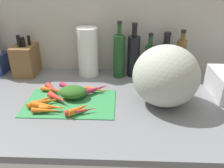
# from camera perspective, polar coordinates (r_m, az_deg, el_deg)

# --- Properties ---
(ground_plane) EXTENTS (1.70, 0.80, 0.03)m
(ground_plane) POSITION_cam_1_polar(r_m,az_deg,el_deg) (1.14, -3.48, -4.33)
(ground_plane) COLOR slate
(wall_back) EXTENTS (1.70, 0.03, 0.60)m
(wall_back) POSITION_cam_1_polar(r_m,az_deg,el_deg) (1.39, -2.28, 15.32)
(wall_back) COLOR #BCB7AD
(wall_back) RESTS_ON ground_plane
(cutting_board) EXTENTS (0.42, 0.26, 0.01)m
(cutting_board) POSITION_cam_1_polar(r_m,az_deg,el_deg) (1.11, -10.21, -4.48)
(cutting_board) COLOR #338C4C
(cutting_board) RESTS_ON ground_plane
(carrot_0) EXTENTS (0.14, 0.11, 0.03)m
(carrot_0) POSITION_cam_1_polar(r_m,az_deg,el_deg) (1.17, -4.02, -1.27)
(carrot_0) COLOR #B2264C
(carrot_0) RESTS_ON cutting_board
(carrot_1) EXTENTS (0.14, 0.07, 0.02)m
(carrot_1) POSITION_cam_1_polar(r_m,az_deg,el_deg) (1.01, -7.54, -6.51)
(carrot_1) COLOR red
(carrot_1) RESTS_ON cutting_board
(carrot_2) EXTENTS (0.14, 0.11, 0.03)m
(carrot_2) POSITION_cam_1_polar(r_m,az_deg,el_deg) (1.20, -9.93, -1.06)
(carrot_2) COLOR #B2264C
(carrot_2) RESTS_ON cutting_board
(carrot_3) EXTENTS (0.16, 0.08, 0.02)m
(carrot_3) POSITION_cam_1_polar(r_m,az_deg,el_deg) (1.12, -14.81, -3.97)
(carrot_3) COLOR orange
(carrot_3) RESTS_ON cutting_board
(carrot_4) EXTENTS (0.12, 0.04, 0.03)m
(carrot_4) POSITION_cam_1_polar(r_m,az_deg,el_deg) (1.06, -14.34, -5.59)
(carrot_4) COLOR orange
(carrot_4) RESTS_ON cutting_board
(carrot_5) EXTENTS (0.13, 0.02, 0.02)m
(carrot_5) POSITION_cam_1_polar(r_m,az_deg,el_deg) (1.05, -15.84, -6.28)
(carrot_5) COLOR orange
(carrot_5) RESTS_ON cutting_board
(carrot_6) EXTENTS (0.17, 0.06, 0.02)m
(carrot_6) POSITION_cam_1_polar(r_m,az_deg,el_deg) (1.20, -13.39, -1.55)
(carrot_6) COLOR orange
(carrot_6) RESTS_ON cutting_board
(carrot_7) EXTENTS (0.12, 0.10, 0.03)m
(carrot_7) POSITION_cam_1_polar(r_m,az_deg,el_deg) (1.12, -13.14, -3.41)
(carrot_7) COLOR red
(carrot_7) RESTS_ON cutting_board
(carrot_8) EXTENTS (0.10, 0.10, 0.03)m
(carrot_8) POSITION_cam_1_polar(r_m,az_deg,el_deg) (1.02, -8.16, -6.01)
(carrot_8) COLOR orange
(carrot_8) RESTS_ON cutting_board
(carrot_9) EXTENTS (0.09, 0.10, 0.03)m
(carrot_9) POSITION_cam_1_polar(r_m,az_deg,el_deg) (1.21, -14.41, -1.10)
(carrot_9) COLOR red
(carrot_9) RESTS_ON cutting_board
(carrot_10) EXTENTS (0.12, 0.13, 0.03)m
(carrot_10) POSITION_cam_1_polar(r_m,az_deg,el_deg) (1.13, -16.62, -3.81)
(carrot_10) COLOR orange
(carrot_10) RESTS_ON cutting_board
(carrot_11) EXTENTS (0.11, 0.05, 0.03)m
(carrot_11) POSITION_cam_1_polar(r_m,az_deg,el_deg) (1.17, -3.90, -1.36)
(carrot_11) COLOR orange
(carrot_11) RESTS_ON cutting_board
(carrot_12) EXTENTS (0.16, 0.06, 0.04)m
(carrot_12) POSITION_cam_1_polar(r_m,az_deg,el_deg) (1.06, -15.45, -5.31)
(carrot_12) COLOR orange
(carrot_12) RESTS_ON cutting_board
(carrot_greens_pile) EXTENTS (0.13, 0.10, 0.06)m
(carrot_greens_pile) POSITION_cam_1_polar(r_m,az_deg,el_deg) (1.13, -9.55, -1.91)
(carrot_greens_pile) COLOR #2D6023
(carrot_greens_pile) RESTS_ON cutting_board
(winter_squash) EXTENTS (0.30, 0.28, 0.28)m
(winter_squash) POSITION_cam_1_polar(r_m,az_deg,el_deg) (1.06, 13.08, 1.92)
(winter_squash) COLOR #B2B7A8
(winter_squash) RESTS_ON ground_plane
(knife_block) EXTENTS (0.12, 0.17, 0.23)m
(knife_block) POSITION_cam_1_polar(r_m,az_deg,el_deg) (1.46, -20.39, 5.68)
(knife_block) COLOR brown
(knife_block) RESTS_ON ground_plane
(paper_towel_roll) EXTENTS (0.12, 0.12, 0.28)m
(paper_towel_roll) POSITION_cam_1_polar(r_m,az_deg,el_deg) (1.35, -5.93, 7.86)
(paper_towel_roll) COLOR white
(paper_towel_roll) RESTS_ON ground_plane
(bottle_0) EXTENTS (0.07, 0.07, 0.32)m
(bottle_0) POSITION_cam_1_polar(r_m,az_deg,el_deg) (1.32, 1.75, 7.01)
(bottle_0) COLOR #19421E
(bottle_0) RESTS_ON ground_plane
(bottle_1) EXTENTS (0.07, 0.07, 0.31)m
(bottle_1) POSITION_cam_1_polar(r_m,az_deg,el_deg) (1.34, 5.30, 7.04)
(bottle_1) COLOR black
(bottle_1) RESTS_ON ground_plane
(bottle_2) EXTENTS (0.05, 0.05, 0.25)m
(bottle_2) POSITION_cam_1_polar(r_m,az_deg,el_deg) (1.36, 9.13, 6.01)
(bottle_2) COLOR #19421E
(bottle_2) RESTS_ON ground_plane
(bottle_3) EXTENTS (0.07, 0.07, 0.25)m
(bottle_3) POSITION_cam_1_polar(r_m,az_deg,el_deg) (1.39, 12.91, 6.20)
(bottle_3) COLOR black
(bottle_3) RESTS_ON ground_plane
(bottle_4) EXTENTS (0.05, 0.05, 0.28)m
(bottle_4) POSITION_cam_1_polar(r_m,az_deg,el_deg) (1.37, 16.37, 6.13)
(bottle_4) COLOR brown
(bottle_4) RESTS_ON ground_plane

